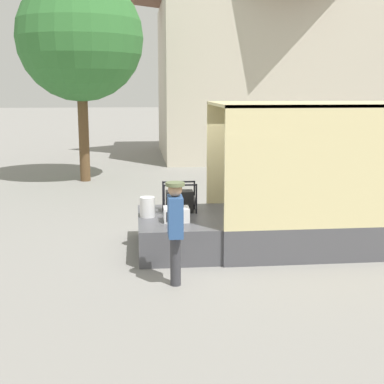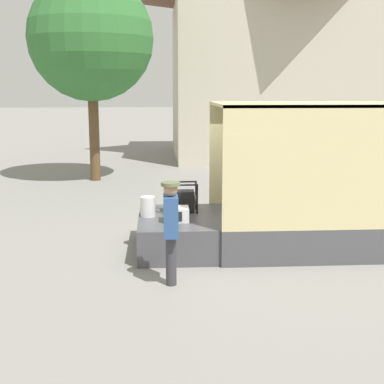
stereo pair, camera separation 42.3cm
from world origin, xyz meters
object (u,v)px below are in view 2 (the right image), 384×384
object	(u,v)px
microwave	(176,214)
street_tree	(91,39)
orange_bucket	(148,207)
worker_person	(171,222)
portable_generator	(181,201)

from	to	relation	value
microwave	street_tree	size ratio (longest dim) A/B	0.07
orange_bucket	worker_person	size ratio (longest dim) A/B	0.23
orange_bucket	street_tree	world-z (taller)	street_tree
worker_person	portable_generator	bearing A→B (deg)	83.40
worker_person	street_tree	distance (m)	11.55
portable_generator	worker_person	world-z (taller)	worker_person
microwave	worker_person	xyz separation A→B (m)	(-0.14, -1.67, 0.26)
orange_bucket	portable_generator	bearing A→B (deg)	28.16
portable_generator	microwave	bearing A→B (deg)	-100.22
microwave	orange_bucket	bearing A→B (deg)	143.12
portable_generator	worker_person	size ratio (longest dim) A/B	0.40
portable_generator	worker_person	xyz separation A→B (m)	(-0.29, -2.47, 0.16)
street_tree	microwave	bearing A→B (deg)	-73.74
worker_person	street_tree	size ratio (longest dim) A/B	0.25
orange_bucket	street_tree	bearing A→B (deg)	103.50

